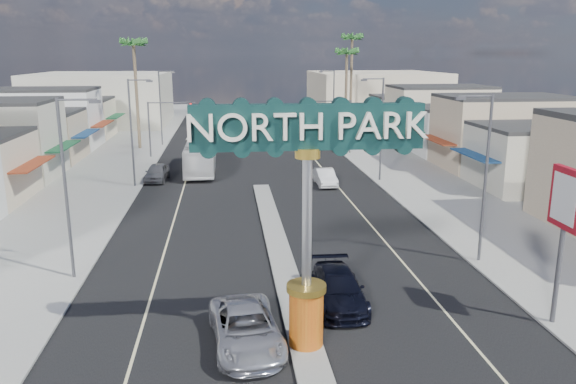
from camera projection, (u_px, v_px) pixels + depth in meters
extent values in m
plane|color=gray|center=(260.00, 184.00, 48.57)|extent=(160.00, 160.00, 0.00)
cube|color=black|center=(260.00, 184.00, 48.57)|extent=(20.00, 120.00, 0.01)
cube|color=gray|center=(277.00, 244.00, 33.11)|extent=(1.30, 30.00, 0.16)
cube|color=gray|center=(94.00, 187.00, 47.05)|extent=(8.00, 120.00, 0.12)
cube|color=gray|center=(417.00, 179.00, 50.06)|extent=(8.00, 120.00, 0.12)
cube|color=beige|center=(20.00, 133.00, 57.81)|extent=(12.00, 42.00, 6.00)
cube|color=#B7B29E|center=(466.00, 127.00, 62.97)|extent=(12.00, 42.00, 6.00)
cube|color=#B7B29E|center=(103.00, 99.00, 88.65)|extent=(20.00, 20.00, 8.00)
cube|color=beige|center=(375.00, 97.00, 93.39)|extent=(20.00, 20.00, 8.00)
cylinder|color=red|center=(306.00, 318.00, 21.25)|extent=(1.30, 1.30, 2.20)
cylinder|color=gold|center=(306.00, 288.00, 20.96)|extent=(1.50, 1.50, 0.25)
cylinder|color=#B7B7BC|center=(307.00, 223.00, 20.35)|extent=(0.36, 0.36, 4.80)
cylinder|color=gold|center=(308.00, 153.00, 19.73)|extent=(0.90, 0.90, 0.35)
cube|color=#0D2B29|center=(308.00, 127.00, 19.51)|extent=(8.20, 0.50, 1.60)
cylinder|color=#47474C|center=(149.00, 130.00, 60.17)|extent=(0.18, 0.18, 6.00)
cylinder|color=#47474C|center=(172.00, 103.00, 59.74)|extent=(5.00, 0.12, 0.12)
cube|color=black|center=(191.00, 107.00, 60.08)|extent=(0.32, 0.32, 1.00)
sphere|color=red|center=(191.00, 104.00, 59.83)|extent=(0.22, 0.22, 0.22)
cylinder|color=#47474C|center=(350.00, 127.00, 62.54)|extent=(0.18, 0.18, 6.00)
cylinder|color=#47474C|center=(329.00, 101.00, 61.57)|extent=(5.00, 0.12, 0.12)
cube|color=black|center=(311.00, 106.00, 61.48)|extent=(0.32, 0.32, 1.00)
sphere|color=red|center=(311.00, 103.00, 61.23)|extent=(0.22, 0.22, 0.22)
cylinder|color=#47474C|center=(66.00, 192.00, 27.05)|extent=(0.16, 0.16, 9.00)
cylinder|color=#47474C|center=(77.00, 100.00, 26.09)|extent=(1.80, 0.10, 0.10)
cube|color=#47474C|center=(95.00, 102.00, 26.20)|extent=(0.50, 0.22, 0.15)
cylinder|color=#47474C|center=(132.00, 134.00, 46.35)|extent=(0.16, 0.16, 9.00)
cylinder|color=#47474C|center=(139.00, 80.00, 45.39)|extent=(1.80, 0.10, 0.10)
cube|color=#47474C|center=(149.00, 81.00, 45.50)|extent=(0.50, 0.22, 0.15)
cylinder|color=#47474C|center=(160.00, 109.00, 67.57)|extent=(0.16, 0.16, 9.00)
cylinder|color=#47474C|center=(166.00, 72.00, 66.61)|extent=(1.80, 0.10, 0.10)
cube|color=#47474C|center=(173.00, 72.00, 66.72)|extent=(0.50, 0.22, 0.15)
cylinder|color=#47474C|center=(485.00, 181.00, 29.33)|extent=(0.16, 0.16, 9.00)
cylinder|color=#47474C|center=(476.00, 96.00, 28.18)|extent=(1.80, 0.10, 0.10)
cube|color=#47474C|center=(460.00, 98.00, 28.12)|extent=(0.50, 0.22, 0.15)
cylinder|color=#47474C|center=(382.00, 130.00, 48.63)|extent=(0.16, 0.16, 9.00)
cylinder|color=#47474C|center=(373.00, 79.00, 47.47)|extent=(1.80, 0.10, 0.10)
cube|color=#47474C|center=(364.00, 80.00, 47.41)|extent=(0.50, 0.22, 0.15)
cylinder|color=#47474C|center=(334.00, 107.00, 69.85)|extent=(0.16, 0.16, 9.00)
cylinder|color=#47474C|center=(327.00, 71.00, 68.70)|extent=(1.80, 0.10, 0.10)
cube|color=#47474C|center=(321.00, 72.00, 68.64)|extent=(0.50, 0.22, 0.15)
cylinder|color=brown|center=(137.00, 98.00, 65.02)|extent=(0.36, 0.36, 12.00)
cylinder|color=brown|center=(346.00, 96.00, 73.73)|extent=(0.36, 0.36, 11.00)
cylinder|color=brown|center=(351.00, 86.00, 79.49)|extent=(0.36, 0.36, 13.00)
imported|color=silver|center=(246.00, 328.00, 21.51)|extent=(3.04, 5.63, 1.50)
imported|color=black|center=(339.00, 288.00, 25.14)|extent=(2.20, 5.21, 1.50)
imported|color=slate|center=(157.00, 172.00, 49.63)|extent=(2.14, 4.55, 1.51)
imported|color=silver|center=(325.00, 177.00, 47.98)|extent=(1.59, 4.30, 1.41)
imported|color=silver|center=(201.00, 155.00, 53.54)|extent=(2.67, 11.36, 3.16)
cylinder|color=#47474C|center=(558.00, 276.00, 22.92)|extent=(0.20, 0.20, 4.07)
cube|color=maroon|center=(567.00, 199.00, 22.14)|extent=(0.29, 2.04, 2.44)
cube|color=white|center=(564.00, 199.00, 22.13)|extent=(0.05, 1.63, 1.94)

